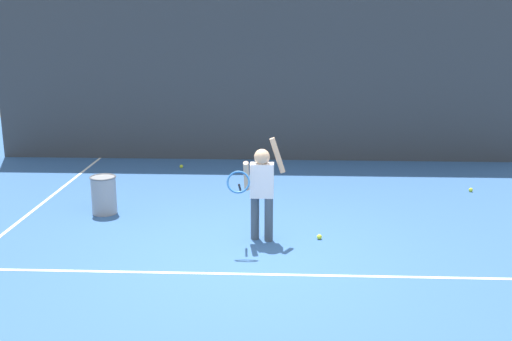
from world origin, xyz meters
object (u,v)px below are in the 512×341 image
(tennis_player, at_px, (261,186))
(tennis_ball_0, at_px, (471,190))
(ball_hopper, at_px, (104,194))
(tennis_ball_1, at_px, (181,166))
(tennis_ball_2, at_px, (319,237))

(tennis_player, bearing_deg, tennis_ball_0, 35.26)
(ball_hopper, relative_size, tennis_ball_1, 8.52)
(tennis_player, distance_m, tennis_ball_1, 4.18)
(tennis_player, distance_m, tennis_ball_0, 4.20)
(tennis_ball_0, bearing_deg, tennis_ball_1, 164.62)
(tennis_player, relative_size, tennis_ball_0, 20.46)
(tennis_ball_2, bearing_deg, tennis_ball_1, 123.09)
(tennis_player, xyz_separation_m, tennis_ball_2, (0.76, 0.07, -0.69))
(ball_hopper, relative_size, tennis_ball_2, 8.52)
(tennis_ball_1, relative_size, tennis_ball_2, 1.00)
(tennis_ball_1, bearing_deg, ball_hopper, -103.85)
(tennis_player, height_order, ball_hopper, tennis_player)
(tennis_ball_0, height_order, tennis_ball_2, same)
(ball_hopper, xyz_separation_m, tennis_ball_0, (5.72, 1.38, -0.26))
(ball_hopper, bearing_deg, tennis_ball_0, 13.56)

